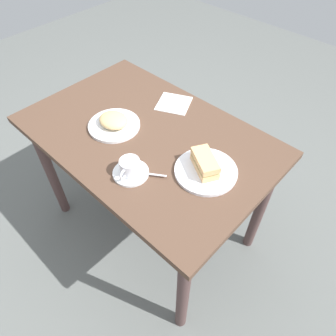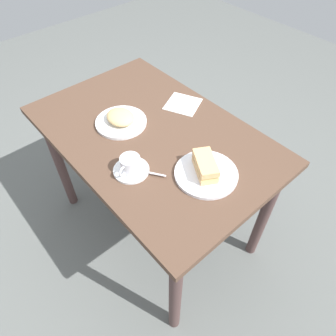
# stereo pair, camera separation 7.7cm
# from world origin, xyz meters

# --- Properties ---
(ground_plane) EXTENTS (6.00, 6.00, 0.00)m
(ground_plane) POSITION_xyz_m (0.00, 0.00, 0.00)
(ground_plane) COLOR #5C605D
(dining_table) EXTENTS (1.11, 0.72, 0.73)m
(dining_table) POSITION_xyz_m (0.00, 0.00, 0.63)
(dining_table) COLOR #51392B
(dining_table) RESTS_ON ground_plane
(sandwich_plate) EXTENTS (0.24, 0.24, 0.01)m
(sandwich_plate) POSITION_xyz_m (-0.33, 0.00, 0.74)
(sandwich_plate) COLOR white
(sandwich_plate) RESTS_ON dining_table
(sandwich_front) EXTENTS (0.15, 0.13, 0.06)m
(sandwich_front) POSITION_xyz_m (-0.32, -0.00, 0.78)
(sandwich_front) COLOR #E5AF75
(sandwich_front) RESTS_ON sandwich_plate
(coffee_saucer) EXTENTS (0.14, 0.14, 0.01)m
(coffee_saucer) POSITION_xyz_m (-0.12, 0.20, 0.74)
(coffee_saucer) COLOR white
(coffee_saucer) RESTS_ON dining_table
(coffee_cup) EXTENTS (0.08, 0.10, 0.06)m
(coffee_cup) POSITION_xyz_m (-0.12, 0.20, 0.78)
(coffee_cup) COLOR white
(coffee_cup) RESTS_ON coffee_saucer
(spoon) EXTENTS (0.09, 0.06, 0.01)m
(spoon) POSITION_xyz_m (-0.18, 0.16, 0.75)
(spoon) COLOR silver
(spoon) RESTS_ON coffee_saucer
(side_plate) EXTENTS (0.23, 0.23, 0.01)m
(side_plate) POSITION_xyz_m (0.14, 0.06, 0.74)
(side_plate) COLOR white
(side_plate) RESTS_ON dining_table
(side_food_pile) EXTENTS (0.14, 0.11, 0.04)m
(side_food_pile) POSITION_xyz_m (0.14, 0.06, 0.77)
(side_food_pile) COLOR #D8B376
(side_food_pile) RESTS_ON side_plate
(napkin) EXTENTS (0.20, 0.20, 0.00)m
(napkin) POSITION_xyz_m (0.06, -0.24, 0.74)
(napkin) COLOR white
(napkin) RESTS_ON dining_table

